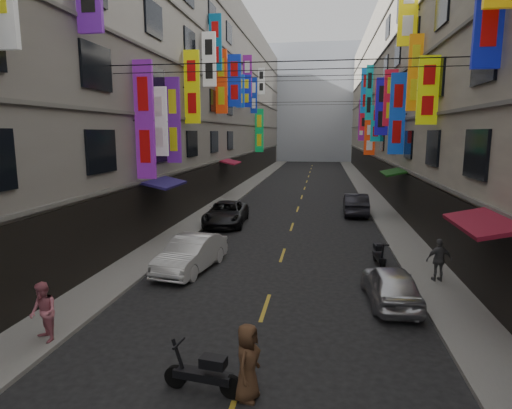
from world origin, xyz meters
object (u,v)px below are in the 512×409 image
(car_right_mid, at_px, (391,285))
(car_left_mid, at_px, (191,254))
(scooter_crossing, at_px, (204,374))
(car_left_far, at_px, (226,213))
(car_right_far, at_px, (356,204))
(scooter_far_right, at_px, (379,255))
(pedestrian_crossing, at_px, (248,362))
(pedestrian_rfar, at_px, (439,260))
(pedestrian_lfar, at_px, (43,312))

(car_right_mid, bearing_deg, car_left_mid, -20.33)
(car_left_mid, bearing_deg, car_right_mid, -7.88)
(scooter_crossing, distance_m, car_right_mid, 7.38)
(car_left_far, distance_m, car_right_far, 9.16)
(scooter_far_right, bearing_deg, car_left_mid, 8.16)
(car_right_mid, bearing_deg, pedestrian_crossing, 53.55)
(car_left_far, height_order, pedestrian_rfar, pedestrian_rfar)
(car_right_mid, distance_m, pedestrian_lfar, 10.34)
(scooter_far_right, bearing_deg, pedestrian_rfar, 129.11)
(car_left_far, height_order, pedestrian_lfar, pedestrian_lfar)
(scooter_far_right, relative_size, car_left_mid, 0.42)
(pedestrian_rfar, bearing_deg, car_right_far, -90.29)
(scooter_crossing, relative_size, car_left_mid, 0.42)
(car_left_far, bearing_deg, pedestrian_lfar, -98.54)
(pedestrian_rfar, bearing_deg, car_right_mid, 37.84)
(car_left_mid, xyz_separation_m, car_right_far, (7.46, 13.26, 0.03))
(scooter_crossing, bearing_deg, scooter_far_right, -18.21)
(car_left_mid, height_order, pedestrian_lfar, pedestrian_lfar)
(car_right_far, bearing_deg, car_right_mid, 90.87)
(pedestrian_lfar, distance_m, pedestrian_rfar, 13.12)
(car_left_mid, relative_size, car_right_mid, 1.14)
(scooter_far_right, distance_m, pedestrian_crossing, 10.57)
(car_left_mid, xyz_separation_m, pedestrian_crossing, (3.72, -8.02, 0.12))
(scooter_crossing, relative_size, pedestrian_lfar, 1.13)
(scooter_crossing, height_order, car_right_mid, car_right_mid)
(scooter_far_right, xyz_separation_m, pedestrian_lfar, (-9.55, -8.38, 0.47))
(scooter_crossing, height_order, car_left_far, car_left_far)
(scooter_far_right, distance_m, car_left_far, 10.73)
(scooter_far_right, relative_size, car_right_far, 0.40)
(car_left_mid, relative_size, car_right_far, 0.96)
(scooter_far_right, bearing_deg, scooter_crossing, 58.41)
(car_left_mid, xyz_separation_m, car_right_mid, (7.46, -2.27, -0.07))
(car_left_mid, relative_size, pedestrian_rfar, 2.68)
(car_right_mid, bearing_deg, scooter_crossing, 47.05)
(car_left_far, xyz_separation_m, pedestrian_crossing, (4.26, -16.81, 0.14))
(scooter_far_right, height_order, car_right_far, car_right_far)
(scooter_crossing, bearing_deg, car_left_mid, 27.34)
(scooter_far_right, bearing_deg, car_right_mid, 82.72)
(pedestrian_rfar, bearing_deg, pedestrian_lfar, 20.55)
(scooter_crossing, xyz_separation_m, pedestrian_lfar, (-4.70, 1.39, 0.47))
(car_right_mid, xyz_separation_m, pedestrian_lfar, (-9.40, -4.30, 0.28))
(car_left_mid, xyz_separation_m, car_left_far, (-0.54, 8.79, -0.01))
(pedestrian_crossing, bearing_deg, pedestrian_rfar, -25.33)
(car_right_far, distance_m, pedestrian_lfar, 21.95)
(pedestrian_lfar, bearing_deg, car_right_mid, 60.18)
(scooter_crossing, height_order, pedestrian_crossing, pedestrian_crossing)
(pedestrian_rfar, xyz_separation_m, pedestrian_crossing, (-5.77, -7.90, -0.09))
(car_left_far, distance_m, pedestrian_rfar, 13.41)
(scooter_crossing, relative_size, car_right_mid, 0.48)
(scooter_crossing, bearing_deg, pedestrian_crossing, -85.42)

